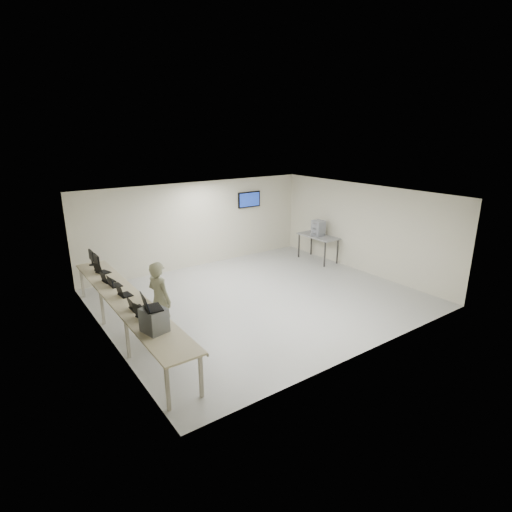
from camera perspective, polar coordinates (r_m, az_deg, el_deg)
room at (r=10.51m, az=0.60°, el=1.20°), size 8.01×7.01×2.81m
workbench at (r=9.13m, az=-18.02°, el=-6.14°), size 0.76×6.00×0.90m
equipment_box at (r=7.43m, az=-14.34°, el=-8.85°), size 0.46×0.50×0.44m
laptop_on_box at (r=7.29m, az=-14.96°, el=-6.84°), size 0.37×0.43×0.31m
laptop_0 at (r=8.03m, az=-15.71°, el=-8.03°), size 0.41×0.45×0.31m
laptop_1 at (r=8.46m, az=-16.98°, el=-6.92°), size 0.28×0.34×0.26m
laptop_2 at (r=9.22m, az=-18.49°, el=-5.02°), size 0.30×0.35×0.26m
laptop_3 at (r=9.85m, az=-19.73°, el=-3.72°), size 0.28×0.34×0.25m
laptop_4 at (r=10.18m, az=-20.57°, el=-3.13°), size 0.31×0.35×0.25m
laptop_5 at (r=10.86m, az=-21.28°, el=-1.93°), size 0.38×0.40×0.27m
monitor_near at (r=11.06m, az=-21.81°, el=-0.66°), size 0.19×0.42×0.41m
monitor_far at (r=11.55m, az=-22.45°, el=-0.03°), size 0.18×0.41×0.40m
soldier at (r=8.89m, az=-13.59°, el=-6.14°), size 0.58×0.73×1.73m
side_table at (r=13.99m, az=8.88°, el=2.62°), size 0.70×1.50×0.90m
storage_bins at (r=13.90m, az=8.88°, el=3.97°), size 0.34×0.38×0.54m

